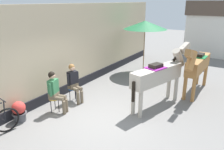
{
  "coord_description": "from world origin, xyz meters",
  "views": [
    {
      "loc": [
        3.4,
        -4.96,
        3.51
      ],
      "look_at": [
        -0.4,
        1.2,
        1.05
      ],
      "focal_mm": 35.37,
      "sensor_mm": 36.0,
      "label": 1
    }
  ],
  "objects_px": {
    "seated_visitor_near": "(55,90)",
    "flower_planter_near": "(19,111)",
    "saddled_horse_far": "(197,65)",
    "seated_visitor_far": "(74,81)",
    "cafe_parasol": "(145,25)",
    "saddled_horse_near": "(160,74)",
    "spare_stool_white": "(157,75)"
  },
  "relations": [
    {
      "from": "seated_visitor_near",
      "to": "flower_planter_near",
      "type": "bearing_deg",
      "value": -117.07
    },
    {
      "from": "saddled_horse_far",
      "to": "flower_planter_near",
      "type": "height_order",
      "value": "saddled_horse_far"
    },
    {
      "from": "seated_visitor_far",
      "to": "cafe_parasol",
      "type": "bearing_deg",
      "value": 81.14
    },
    {
      "from": "saddled_horse_far",
      "to": "cafe_parasol",
      "type": "height_order",
      "value": "cafe_parasol"
    },
    {
      "from": "saddled_horse_near",
      "to": "seated_visitor_near",
      "type": "bearing_deg",
      "value": -140.96
    },
    {
      "from": "seated_visitor_far",
      "to": "saddled_horse_near",
      "type": "height_order",
      "value": "saddled_horse_near"
    },
    {
      "from": "saddled_horse_near",
      "to": "flower_planter_near",
      "type": "bearing_deg",
      "value": -135.05
    },
    {
      "from": "saddled_horse_far",
      "to": "spare_stool_white",
      "type": "distance_m",
      "value": 1.84
    },
    {
      "from": "seated_visitor_near",
      "to": "saddled_horse_near",
      "type": "relative_size",
      "value": 0.48
    },
    {
      "from": "seated_visitor_far",
      "to": "cafe_parasol",
      "type": "xyz_separation_m",
      "value": [
        0.7,
        4.51,
        1.59
      ]
    },
    {
      "from": "saddled_horse_near",
      "to": "cafe_parasol",
      "type": "xyz_separation_m",
      "value": [
        -2.01,
        3.29,
        1.2
      ]
    },
    {
      "from": "seated_visitor_far",
      "to": "flower_planter_near",
      "type": "relative_size",
      "value": 2.17
    },
    {
      "from": "cafe_parasol",
      "to": "spare_stool_white",
      "type": "height_order",
      "value": "cafe_parasol"
    },
    {
      "from": "seated_visitor_far",
      "to": "spare_stool_white",
      "type": "bearing_deg",
      "value": 59.92
    },
    {
      "from": "flower_planter_near",
      "to": "cafe_parasol",
      "type": "distance_m",
      "value": 6.9
    },
    {
      "from": "saddled_horse_near",
      "to": "flower_planter_near",
      "type": "relative_size",
      "value": 4.55
    },
    {
      "from": "seated_visitor_far",
      "to": "flower_planter_near",
      "type": "height_order",
      "value": "seated_visitor_far"
    },
    {
      "from": "saddled_horse_far",
      "to": "spare_stool_white",
      "type": "bearing_deg",
      "value": 172.81
    },
    {
      "from": "seated_visitor_near",
      "to": "cafe_parasol",
      "type": "bearing_deg",
      "value": 83.06
    },
    {
      "from": "seated_visitor_near",
      "to": "saddled_horse_near",
      "type": "bearing_deg",
      "value": 39.04
    },
    {
      "from": "cafe_parasol",
      "to": "saddled_horse_far",
      "type": "bearing_deg",
      "value": -26.95
    },
    {
      "from": "flower_planter_near",
      "to": "cafe_parasol",
      "type": "height_order",
      "value": "cafe_parasol"
    },
    {
      "from": "saddled_horse_near",
      "to": "saddled_horse_far",
      "type": "relative_size",
      "value": 0.97
    },
    {
      "from": "saddled_horse_far",
      "to": "spare_stool_white",
      "type": "relative_size",
      "value": 6.52
    },
    {
      "from": "saddled_horse_far",
      "to": "flower_planter_near",
      "type": "bearing_deg",
      "value": -128.74
    },
    {
      "from": "saddled_horse_near",
      "to": "seated_visitor_far",
      "type": "bearing_deg",
      "value": -155.69
    },
    {
      "from": "seated_visitor_near",
      "to": "saddled_horse_near",
      "type": "height_order",
      "value": "saddled_horse_near"
    },
    {
      "from": "flower_planter_near",
      "to": "spare_stool_white",
      "type": "xyz_separation_m",
      "value": [
        2.38,
        5.24,
        0.07
      ]
    },
    {
      "from": "seated_visitor_near",
      "to": "seated_visitor_far",
      "type": "height_order",
      "value": "same"
    },
    {
      "from": "seated_visitor_near",
      "to": "spare_stool_white",
      "type": "relative_size",
      "value": 3.02
    },
    {
      "from": "seated_visitor_near",
      "to": "flower_planter_near",
      "type": "height_order",
      "value": "seated_visitor_near"
    },
    {
      "from": "seated_visitor_far",
      "to": "cafe_parasol",
      "type": "relative_size",
      "value": 0.54
    }
  ]
}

